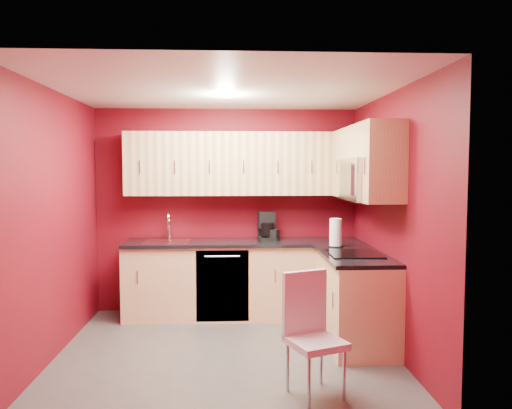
{
  "coord_description": "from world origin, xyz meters",
  "views": [
    {
      "loc": [
        0.05,
        -4.69,
        1.76
      ],
      "look_at": [
        0.31,
        0.55,
        1.39
      ],
      "focal_mm": 35.0,
      "sensor_mm": 36.0,
      "label": 1
    }
  ],
  "objects": [
    {
      "name": "wall_right",
      "position": [
        1.6,
        0.0,
        1.25
      ],
      "size": [
        0.0,
        3.0,
        3.0
      ],
      "primitive_type": "plane",
      "rotation": [
        1.57,
        0.0,
        -1.57
      ],
      "color": "maroon",
      "rests_on": "floor"
    },
    {
      "name": "wall_back",
      "position": [
        0.0,
        1.5,
        1.25
      ],
      "size": [
        3.2,
        0.0,
        3.2
      ],
      "primitive_type": "plane",
      "rotation": [
        1.57,
        0.0,
        0.0
      ],
      "color": "maroon",
      "rests_on": "floor"
    },
    {
      "name": "wall_left",
      "position": [
        -1.6,
        0.0,
        1.25
      ],
      "size": [
        0.0,
        3.0,
        3.0
      ],
      "primitive_type": "plane",
      "rotation": [
        1.57,
        0.0,
        1.57
      ],
      "color": "maroon",
      "rests_on": "floor"
    },
    {
      "name": "coffee_maker",
      "position": [
        0.49,
        1.25,
        1.08
      ],
      "size": [
        0.24,
        0.29,
        0.33
      ],
      "primitive_type": null,
      "rotation": [
        0.0,
        0.0,
        0.14
      ],
      "color": "black",
      "rests_on": "countertop_back"
    },
    {
      "name": "countertop_back",
      "position": [
        0.2,
        1.19,
        0.89
      ],
      "size": [
        2.8,
        0.63,
        0.04
      ],
      "primitive_type": "cube",
      "color": "black",
      "rests_on": "base_cabinets_back"
    },
    {
      "name": "dishwasher_front",
      "position": [
        -0.05,
        0.91,
        0.43
      ],
      "size": [
        0.6,
        0.02,
        0.82
      ],
      "primitive_type": "cube",
      "color": "black",
      "rests_on": "base_cabinets_back"
    },
    {
      "name": "paper_towel",
      "position": [
        1.2,
        0.7,
        1.06
      ],
      "size": [
        0.2,
        0.2,
        0.31
      ],
      "primitive_type": null,
      "rotation": [
        0.0,
        0.0,
        0.15
      ],
      "color": "white",
      "rests_on": "countertop_right"
    },
    {
      "name": "ceiling",
      "position": [
        0.0,
        0.0,
        2.5
      ],
      "size": [
        3.2,
        3.2,
        0.0
      ],
      "primitive_type": "plane",
      "rotation": [
        3.14,
        0.0,
        0.0
      ],
      "color": "white",
      "rests_on": "wall_back"
    },
    {
      "name": "upper_cabinets_right",
      "position": [
        1.42,
        0.44,
        1.89
      ],
      "size": [
        0.35,
        1.55,
        0.75
      ],
      "color": "#E0C57F",
      "rests_on": "wall_right"
    },
    {
      "name": "base_cabinets_right",
      "position": [
        1.3,
        0.25,
        0.43
      ],
      "size": [
        0.6,
        1.3,
        0.87
      ],
      "primitive_type": "cube",
      "color": "#E7B784",
      "rests_on": "floor"
    },
    {
      "name": "sink",
      "position": [
        -0.7,
        1.2,
        0.94
      ],
      "size": [
        0.52,
        0.42,
        0.35
      ],
      "color": "silver",
      "rests_on": "countertop_back"
    },
    {
      "name": "dining_chair",
      "position": [
        0.7,
        -0.95,
        0.48
      ],
      "size": [
        0.51,
        0.52,
        0.95
      ],
      "primitive_type": null,
      "rotation": [
        0.0,
        0.0,
        0.38
      ],
      "color": "silver",
      "rests_on": "floor"
    },
    {
      "name": "countertop_right",
      "position": [
        1.29,
        0.23,
        0.89
      ],
      "size": [
        0.63,
        1.27,
        0.04
      ],
      "primitive_type": "cube",
      "color": "black",
      "rests_on": "base_cabinets_right"
    },
    {
      "name": "cooktop",
      "position": [
        1.28,
        0.2,
        0.92
      ],
      "size": [
        0.5,
        0.55,
        0.01
      ],
      "primitive_type": "cube",
      "color": "black",
      "rests_on": "countertop_right"
    },
    {
      "name": "wall_front",
      "position": [
        0.0,
        -1.5,
        1.25
      ],
      "size": [
        3.2,
        0.0,
        3.2
      ],
      "primitive_type": "plane",
      "rotation": [
        -1.57,
        0.0,
        0.0
      ],
      "color": "maroon",
      "rests_on": "floor"
    },
    {
      "name": "floor",
      "position": [
        0.0,
        0.0,
        0.0
      ],
      "size": [
        3.2,
        3.2,
        0.0
      ],
      "primitive_type": "plane",
      "color": "#4A4745",
      "rests_on": "ground"
    },
    {
      "name": "upper_cabinets_back",
      "position": [
        0.2,
        1.32,
        1.83
      ],
      "size": [
        2.8,
        0.35,
        0.75
      ],
      "primitive_type": "cube",
      "color": "#E0C57F",
      "rests_on": "wall_back"
    },
    {
      "name": "napkin_holder",
      "position": [
        0.55,
        1.2,
        0.98
      ],
      "size": [
        0.17,
        0.17,
        0.13
      ],
      "primitive_type": null,
      "rotation": [
        0.0,
        0.0,
        -0.43
      ],
      "color": "black",
      "rests_on": "countertop_back"
    },
    {
      "name": "base_cabinets_back",
      "position": [
        0.2,
        1.2,
        0.43
      ],
      "size": [
        2.8,
        0.6,
        0.87
      ],
      "primitive_type": "cube",
      "color": "#E7B784",
      "rests_on": "floor"
    },
    {
      "name": "microwave",
      "position": [
        1.39,
        0.2,
        1.66
      ],
      "size": [
        0.42,
        0.76,
        0.42
      ],
      "color": "silver",
      "rests_on": "upper_cabinets_right"
    },
    {
      "name": "downlight",
      "position": [
        0.0,
        0.3,
        2.48
      ],
      "size": [
        0.2,
        0.2,
        0.01
      ],
      "primitive_type": "cylinder",
      "color": "white",
      "rests_on": "ceiling"
    }
  ]
}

